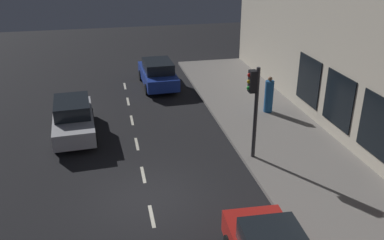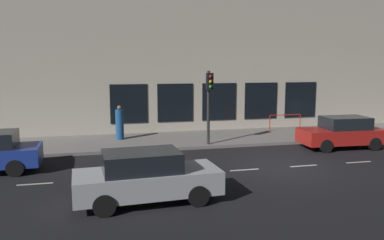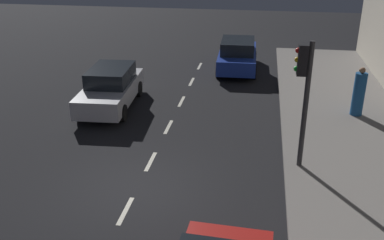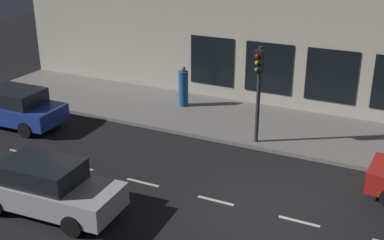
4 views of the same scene
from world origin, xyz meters
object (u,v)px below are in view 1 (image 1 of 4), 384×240
object	(u,v)px
traffic_light	(254,98)
parked_car_1	(158,73)
pedestrian_0	(269,96)
parked_car_2	(73,118)

from	to	relation	value
traffic_light	parked_car_1	size ratio (longest dim) A/B	0.84
parked_car_1	pedestrian_0	size ratio (longest dim) A/B	2.40
parked_car_1	traffic_light	bearing A→B (deg)	-78.06
parked_car_2	traffic_light	bearing A→B (deg)	147.04
parked_car_2	pedestrian_0	world-z (taller)	pedestrian_0
traffic_light	parked_car_1	bearing A→B (deg)	103.60
parked_car_2	pedestrian_0	size ratio (longest dim) A/B	2.43
traffic_light	parked_car_2	size ratio (longest dim) A/B	0.83
parked_car_1	parked_car_2	xyz separation A→B (m)	(-4.62, -5.77, -0.00)
traffic_light	parked_car_2	xyz separation A→B (m)	(-6.97, 3.97, -1.86)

